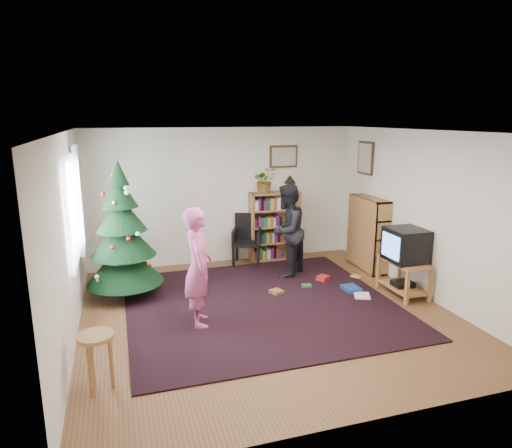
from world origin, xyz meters
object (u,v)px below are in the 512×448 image
object	(u,v)px
picture_back	(284,157)
christmas_tree	(123,241)
crt_tv	(406,245)
potted_plant	(265,180)
bookshelf_back	(275,225)
tv_stand	(403,275)
table_lamp	(290,180)
person_by_chair	(287,231)
bookshelf_right	(368,233)
picture_right	(366,158)
person_standing	(198,267)
armchair	(246,237)
stool	(96,347)

from	to	relation	value
picture_back	christmas_tree	size ratio (longest dim) A/B	0.26
crt_tv	potted_plant	world-z (taller)	potted_plant
bookshelf_back	tv_stand	size ratio (longest dim) A/B	1.59
tv_stand	crt_tv	distance (m)	0.48
table_lamp	person_by_chair	bearing A→B (deg)	-113.52
bookshelf_right	tv_stand	bearing A→B (deg)	174.65
christmas_tree	table_lamp	world-z (taller)	christmas_tree
potted_plant	picture_right	bearing A→B (deg)	-18.74
crt_tv	person_by_chair	bearing A→B (deg)	136.41
picture_right	person_standing	xyz separation A→B (m)	(-3.43, -1.82, -1.16)
bookshelf_back	person_standing	xyz separation A→B (m)	(-1.89, -2.41, 0.13)
bookshelf_back	person_standing	bearing A→B (deg)	-128.16
tv_stand	picture_right	bearing A→B (deg)	81.62
christmas_tree	tv_stand	size ratio (longest dim) A/B	2.54
armchair	potted_plant	distance (m)	1.12
armchair	person_standing	xyz separation A→B (m)	(-1.29, -2.32, 0.29)
picture_right	potted_plant	world-z (taller)	picture_right
picture_back	christmas_tree	distance (m)	3.44
crt_tv	person_by_chair	xyz separation A→B (m)	(-1.41, 1.34, 0.00)
christmas_tree	person_standing	xyz separation A→B (m)	(0.91, -1.30, -0.08)
christmas_tree	picture_right	bearing A→B (deg)	6.88
crt_tv	armchair	xyz separation A→B (m)	(-1.88, 2.23, -0.30)
person_standing	tv_stand	bearing A→B (deg)	-83.32
picture_back	potted_plant	size ratio (longest dim) A/B	1.16
picture_right	armchair	bearing A→B (deg)	166.88
picture_back	crt_tv	distance (m)	2.91
bookshelf_back	crt_tv	xyz separation A→B (m)	(1.28, -2.32, 0.13)
crt_tv	table_lamp	world-z (taller)	table_lamp
picture_back	potted_plant	xyz separation A→B (m)	(-0.41, -0.14, -0.41)
crt_tv	stool	bearing A→B (deg)	-163.87
armchair	potted_plant	world-z (taller)	potted_plant
table_lamp	person_standing	bearing A→B (deg)	-132.31
tv_stand	christmas_tree	bearing A→B (deg)	163.53
tv_stand	person_by_chair	world-z (taller)	person_by_chair
armchair	person_by_chair	size ratio (longest dim) A/B	0.58
bookshelf_right	table_lamp	bearing A→B (deg)	46.73
tv_stand	table_lamp	size ratio (longest dim) A/B	2.61
christmas_tree	armchair	bearing A→B (deg)	24.93
stool	table_lamp	world-z (taller)	table_lamp
bookshelf_right	armchair	size ratio (longest dim) A/B	1.40
bookshelf_back	tv_stand	bearing A→B (deg)	-61.05
stool	person_by_chair	distance (m)	4.00
picture_back	table_lamp	xyz separation A→B (m)	(0.09, -0.14, -0.44)
table_lamp	tv_stand	bearing A→B (deg)	-67.02
tv_stand	potted_plant	distance (m)	3.01
potted_plant	table_lamp	bearing A→B (deg)	0.00
person_by_chair	bookshelf_back	bearing A→B (deg)	-140.96
bookshelf_right	bookshelf_back	bearing A→B (deg)	53.49
tv_stand	table_lamp	xyz separation A→B (m)	(-0.98, 2.32, 1.19)
christmas_tree	crt_tv	world-z (taller)	christmas_tree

